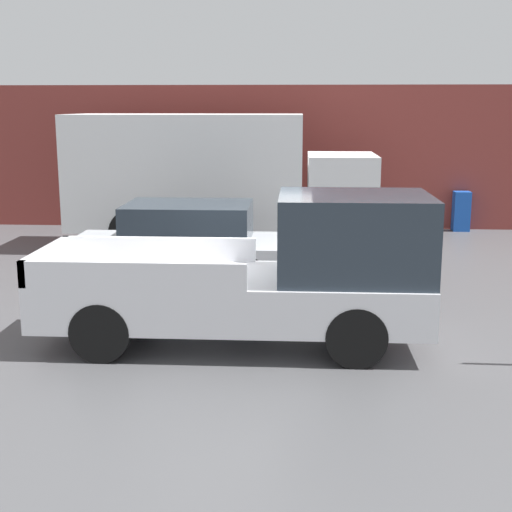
{
  "coord_description": "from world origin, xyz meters",
  "views": [
    {
      "loc": [
        1.04,
        -10.89,
        3.45
      ],
      "look_at": [
        0.37,
        0.12,
        1.11
      ],
      "focal_mm": 50.0,
      "sensor_mm": 36.0,
      "label": 1
    }
  ],
  "objects": [
    {
      "name": "newspaper_box",
      "position": [
        5.58,
        9.15,
        0.55
      ],
      "size": [
        0.45,
        0.4,
        1.1
      ],
      "color": "#194CB2",
      "rests_on": "ground"
    },
    {
      "name": "car",
      "position": [
        -1.19,
        2.72,
        0.81
      ],
      "size": [
        4.39,
        2.02,
        1.59
      ],
      "color": "#B7BABF",
      "rests_on": "ground"
    },
    {
      "name": "delivery_truck",
      "position": [
        -1.09,
        6.34,
        1.77
      ],
      "size": [
        7.33,
        2.43,
        3.25
      ],
      "color": "white",
      "rests_on": "ground"
    },
    {
      "name": "ground_plane",
      "position": [
        0.0,
        0.0,
        0.0
      ],
      "size": [
        60.0,
        60.0,
        0.0
      ],
      "primitive_type": "plane",
      "color": "#4C4C4F"
    },
    {
      "name": "building_wall",
      "position": [
        0.0,
        9.47,
        2.01
      ],
      "size": [
        28.0,
        0.15,
        4.01
      ],
      "color": "brown",
      "rests_on": "ground"
    },
    {
      "name": "pickup_truck",
      "position": [
        0.67,
        -0.88,
        1.03
      ],
      "size": [
        5.6,
        1.95,
        2.23
      ],
      "color": "silver",
      "rests_on": "ground"
    }
  ]
}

